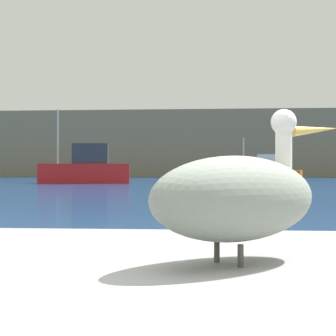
% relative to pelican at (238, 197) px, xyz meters
% --- Properties ---
extents(hillside_backdrop, '(140.00, 16.59, 8.69)m').
position_rel_pelican_xyz_m(hillside_backdrop, '(-0.04, 74.24, 3.37)').
color(hillside_backdrop, '#7F755B').
rests_on(hillside_backdrop, ground).
extents(pier_dock, '(3.96, 2.98, 0.63)m').
position_rel_pelican_xyz_m(pier_dock, '(-0.01, -0.01, -0.65)').
color(pier_dock, gray).
rests_on(pier_dock, ground).
extents(pelican, '(1.20, 1.09, 0.80)m').
position_rel_pelican_xyz_m(pelican, '(0.00, 0.00, 0.00)').
color(pelican, gray).
rests_on(pelican, pier_dock).
extents(fishing_boat_red, '(6.92, 3.05, 5.53)m').
position_rel_pelican_xyz_m(fishing_boat_red, '(-9.50, 37.08, 0.13)').
color(fishing_boat_red, red).
rests_on(fishing_boat_red, ground).
extents(fishing_boat_orange, '(6.09, 3.16, 3.66)m').
position_rel_pelican_xyz_m(fishing_boat_orange, '(4.28, 41.79, -0.23)').
color(fishing_boat_orange, orange).
rests_on(fishing_boat_orange, ground).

